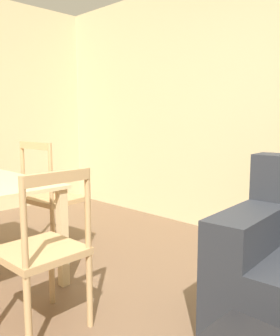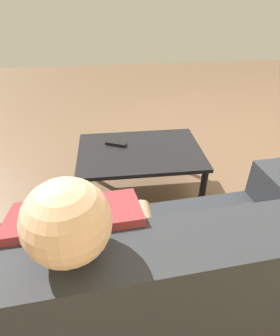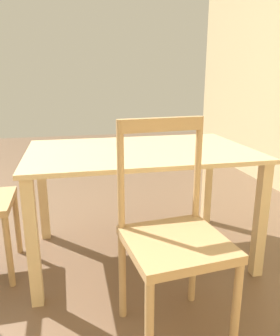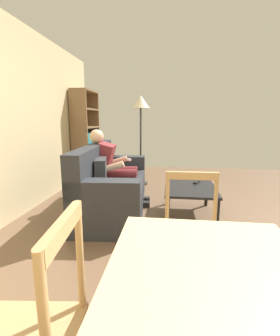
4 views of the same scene
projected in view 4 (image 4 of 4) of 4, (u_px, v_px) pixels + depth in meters
ground_plane at (220, 250)px, 2.48m from camera, size 8.77×8.77×0.00m
couch at (111, 186)px, 3.55m from camera, size 2.06×0.97×0.95m
person_lounging at (113, 166)px, 3.72m from camera, size 0.62×0.92×1.17m
coffee_table at (190, 190)px, 3.29m from camera, size 0.97×0.67×0.43m
tv_remote at (197, 182)px, 3.45m from camera, size 0.18×0.11×0.02m
bookshelf at (86, 143)px, 5.32m from camera, size 0.86×0.36×1.92m
dining_table at (221, 333)px, 0.80m from camera, size 1.36×0.86×0.72m
dining_chair_facing_couch at (192, 236)px, 1.82m from camera, size 0.43×0.43×0.91m
floor_lamp at (141, 110)px, 4.74m from camera, size 0.36×0.36×1.77m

